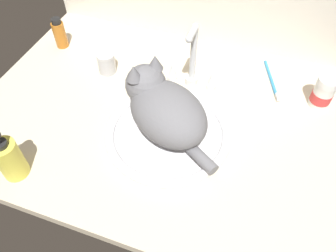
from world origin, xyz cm
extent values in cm
cube|color=beige|center=(0.00, 0.00, 1.50)|extent=(111.01, 80.46, 3.00)
torus|color=white|center=(5.78, -7.00, 4.29)|extent=(36.11, 36.11, 2.58)
cylinder|color=white|center=(5.78, -7.00, 3.30)|extent=(32.23, 32.23, 0.60)
cylinder|color=silver|center=(5.78, 16.17, 4.36)|extent=(4.00, 4.00, 2.71)
cylinder|color=silver|center=(5.78, 16.17, 15.08)|extent=(2.00, 2.00, 18.73)
sphere|color=silver|center=(5.78, 16.17, 24.44)|extent=(2.20, 2.20, 2.20)
cylinder|color=silver|center=(5.78, 13.09, 24.44)|extent=(2.00, 6.16, 2.00)
sphere|color=silver|center=(5.78, 10.01, 24.44)|extent=(2.10, 2.10, 2.10)
cylinder|color=silver|center=(-0.87, 16.17, 3.80)|extent=(3.20, 3.20, 1.60)
cone|color=silver|center=(-0.87, 16.17, 7.08)|extent=(2.88, 2.88, 4.97)
cylinder|color=silver|center=(12.43, 16.17, 3.80)|extent=(3.20, 3.20, 1.60)
cone|color=silver|center=(12.43, 16.17, 7.08)|extent=(2.88, 2.88, 4.97)
ellipsoid|color=slate|center=(5.78, -7.00, 12.34)|extent=(30.47, 28.30, 13.51)
sphere|color=slate|center=(-2.59, -1.64, 15.38)|extent=(11.45, 11.45, 11.45)
cone|color=slate|center=(-4.44, -4.54, 21.54)|extent=(4.35, 4.35, 4.29)
cone|color=slate|center=(-0.74, 1.25, 21.54)|extent=(4.35, 4.35, 4.29)
ellipsoid|color=silver|center=(-6.21, 0.67, 14.24)|extent=(5.49, 5.90, 3.66)
ellipsoid|color=silver|center=(-1.54, -2.31, 11.66)|extent=(11.11, 11.95, 7.43)
cylinder|color=slate|center=(17.35, -14.40, 7.18)|extent=(10.21, 8.12, 3.20)
cylinder|color=#B2B5BA|center=(-23.00, 12.61, 6.10)|extent=(5.88, 5.88, 6.20)
cylinder|color=silver|center=(-23.00, 12.61, 9.70)|extent=(5.99, 5.99, 1.00)
cylinder|color=#E5DB4C|center=(-27.56, -32.02, 8.78)|extent=(6.53, 6.53, 11.55)
cylinder|color=black|center=(-27.56, -32.02, 15.15)|extent=(3.59, 3.59, 1.20)
cylinder|color=white|center=(45.82, 20.10, 7.14)|extent=(5.98, 5.98, 8.27)
cylinder|color=#D13838|center=(45.82, 20.10, 6.47)|extent=(6.16, 6.16, 3.31)
cylinder|color=white|center=(45.82, 20.10, 12.43)|extent=(6.28, 6.28, 2.32)
cylinder|color=#B2661E|center=(-45.16, 20.08, 7.71)|extent=(4.39, 4.39, 9.42)
cylinder|color=black|center=(-45.16, 20.08, 13.32)|extent=(3.29, 3.29, 1.80)
cylinder|color=#338CD1|center=(30.20, 27.29, 3.50)|extent=(6.87, 16.21, 1.00)
cube|color=white|center=(33.62, 18.14, 4.10)|extent=(2.03, 2.86, 1.20)
camera|label=1|loc=(25.46, -62.82, 77.30)|focal=35.19mm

